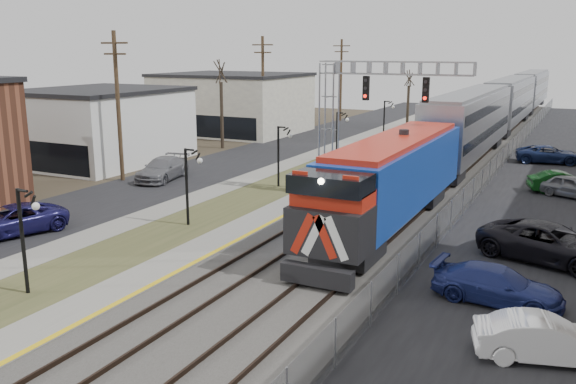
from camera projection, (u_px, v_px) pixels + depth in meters
The scene contains 23 objects.
street_west at pixel (236, 161), 49.22m from camera, with size 7.00×120.00×0.04m, color black.
sidewalk at pixel (286, 165), 47.25m from camera, with size 2.00×120.00×0.08m, color gray.
grass_median at pixel (321, 168), 45.94m from camera, with size 4.00×120.00×0.06m, color #424726.
platform at pixel (359, 171), 44.61m from camera, with size 2.00×120.00×0.24m, color gray.
ballast_bed at pixel (426, 177), 42.43m from camera, with size 8.00×120.00×0.20m, color #595651.
platform_edge at pixel (370, 170), 44.20m from camera, with size 0.24×120.00×0.01m, color gold.
track_near at pixel (399, 172), 43.27m from camera, with size 1.58×120.00×0.15m.
track_far at pixel (448, 177), 41.74m from camera, with size 1.58×120.00×0.15m.
train at pixel (499, 110), 60.50m from camera, with size 3.00×85.85×5.33m.
signal_gantry at pixel (356, 105), 36.29m from camera, with size 9.00×1.07×8.15m.
lampposts at pixel (190, 186), 30.95m from camera, with size 0.14×62.14×4.00m.
utility_poles at pixel (118, 108), 40.68m from camera, with size 0.28×80.28×10.00m.
fence at pixel (490, 173), 40.44m from camera, with size 0.04×120.00×1.60m, color gray.
buildings_west at pixel (42, 133), 43.28m from camera, with size 14.00×67.00×7.00m.
bare_trees at pixel (248, 122), 52.51m from camera, with size 12.30×42.30×5.95m.
car_lot_b at pixel (545, 340), 17.50m from camera, with size 1.38×3.95×1.30m, color white.
car_lot_c at pixel (550, 244), 25.61m from camera, with size 2.68×5.82×1.62m, color black.
car_lot_d at pixel (497, 286), 21.48m from camera, with size 1.84×4.52×1.31m, color navy.
car_lot_e at pixel (573, 187), 36.78m from camera, with size 1.59×3.96×1.35m, color slate.
car_lot_f at pixel (562, 183), 38.07m from camera, with size 1.39×4.00×1.32m, color #0B3910.
car_street_a at pixel (12, 221), 29.42m from camera, with size 2.35×5.10×1.42m, color #1A1751.
car_street_b at pixel (163, 169), 41.85m from camera, with size 2.10×5.17×1.50m, color slate.
car_lot_g at pixel (549, 155), 47.94m from camera, with size 2.29×4.97×1.38m, color navy.
Camera 1 is at (13.99, -6.47, 8.81)m, focal length 38.00 mm.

